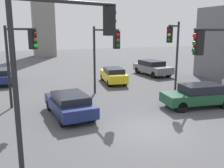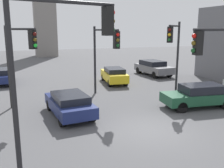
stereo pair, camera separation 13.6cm
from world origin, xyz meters
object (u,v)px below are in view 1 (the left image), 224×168
(traffic_light_2, at_px, (104,47))
(car_0, at_px, (199,95))
(car_1, at_px, (1,76))
(car_3, at_px, (70,104))
(car_4, at_px, (152,67))
(car_2, at_px, (113,75))
(traffic_light_0, at_px, (20,51))
(traffic_light_4, at_px, (174,44))
(traffic_light_3, at_px, (65,48))

(traffic_light_2, height_order, car_0, traffic_light_2)
(car_1, height_order, car_3, car_1)
(car_4, bearing_deg, car_2, -70.95)
(traffic_light_0, relative_size, car_3, 1.13)
(traffic_light_0, xyz_separation_m, car_4, (12.81, 7.97, -2.69))
(car_0, xyz_separation_m, car_3, (-7.74, 1.04, -0.05))
(traffic_light_0, bearing_deg, car_3, 16.97)
(car_1, xyz_separation_m, car_2, (9.27, -2.98, 0.01))
(car_2, xyz_separation_m, car_3, (-5.27, -7.33, -0.03))
(car_1, relative_size, car_3, 0.97)
(traffic_light_0, xyz_separation_m, car_2, (7.63, 5.59, -2.75))
(traffic_light_2, distance_m, car_4, 10.94)
(traffic_light_4, bearing_deg, traffic_light_3, -6.27)
(traffic_light_3, bearing_deg, car_2, 44.85)
(traffic_light_2, xyz_separation_m, car_1, (-6.81, 7.93, -2.82))
(car_1, relative_size, car_2, 1.02)
(car_1, bearing_deg, traffic_light_4, -128.12)
(traffic_light_2, xyz_separation_m, car_4, (7.64, 7.33, -2.75))
(car_0, height_order, car_2, car_0)
(traffic_light_4, distance_m, car_1, 14.74)
(traffic_light_0, distance_m, car_4, 15.32)
(car_1, bearing_deg, car_4, -94.14)
(traffic_light_2, distance_m, car_3, 4.66)
(traffic_light_0, bearing_deg, car_4, 85.37)
(traffic_light_2, distance_m, car_2, 6.20)
(traffic_light_3, xyz_separation_m, traffic_light_4, (8.67, 7.08, -0.45))
(car_3, bearing_deg, traffic_light_2, -55.68)
(traffic_light_4, relative_size, car_3, 1.20)
(traffic_light_3, distance_m, car_0, 10.34)
(car_1, bearing_deg, car_2, -109.59)
(traffic_light_0, bearing_deg, traffic_light_3, -26.01)
(traffic_light_4, relative_size, car_4, 1.12)
(traffic_light_4, bearing_deg, traffic_light_2, -52.92)
(car_0, relative_size, car_1, 1.06)
(car_1, bearing_deg, car_0, -135.80)
(traffic_light_2, height_order, traffic_light_4, traffic_light_4)
(car_1, distance_m, car_4, 14.46)
(car_0, height_order, car_1, car_0)
(car_1, bearing_deg, traffic_light_0, -170.90)
(car_2, xyz_separation_m, car_4, (5.18, 2.38, 0.07))
(traffic_light_2, xyz_separation_m, car_2, (2.46, 4.95, -2.81))
(traffic_light_0, xyz_separation_m, traffic_light_4, (9.98, 0.01, 0.19))
(traffic_light_2, distance_m, car_0, 6.62)
(traffic_light_3, bearing_deg, car_3, 60.32)
(traffic_light_3, height_order, car_4, traffic_light_3)
(car_1, distance_m, car_3, 11.06)
(traffic_light_2, relative_size, car_1, 1.17)
(traffic_light_0, bearing_deg, car_0, 38.08)
(traffic_light_0, distance_m, traffic_light_2, 5.21)
(car_4, bearing_deg, traffic_light_4, -25.19)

